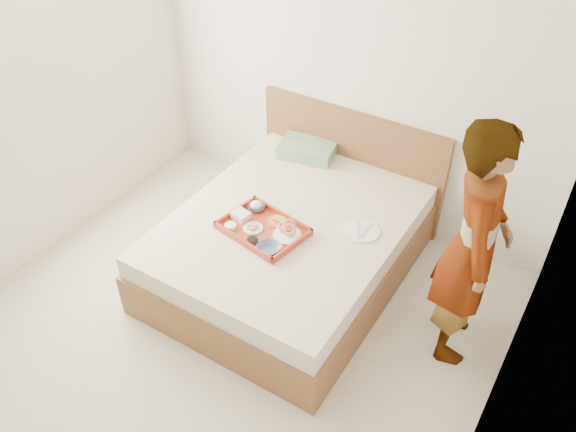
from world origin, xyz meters
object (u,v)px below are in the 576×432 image
Objects in this scene: bed at (289,246)px; person at (473,246)px; dinner_plate at (362,231)px; tray at (263,228)px.

person is at bearing 1.08° from bed.
person is at bearing -9.35° from dinner_plate.
dinner_plate is 0.86m from person.
bed is at bearing 74.55° from person.
bed is 0.59m from dinner_plate.
person is (0.79, -0.13, 0.33)m from dinner_plate.
bed is 7.64× the size of dinner_plate.
person reaches higher than tray.
person reaches higher than dinner_plate.
person reaches higher than bed.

